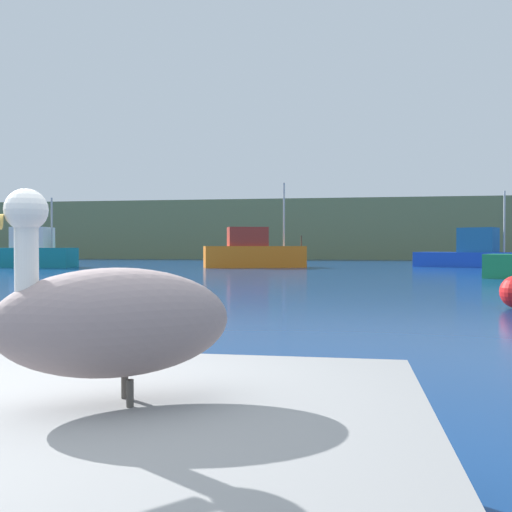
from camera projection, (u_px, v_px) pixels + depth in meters
The scene contains 6 objects.
hillside_backdrop at pixel (335, 230), 65.36m from camera, with size 140.00×12.52×6.41m, color #6B7A51.
pier_dock at pixel (116, 489), 2.36m from camera, with size 2.55×2.25×0.70m, color gray.
pelican at pixel (111, 318), 2.34m from camera, with size 1.25×0.87×0.87m.
fishing_boat_teal at pixel (24, 253), 37.51m from camera, with size 7.05×2.46×4.53m.
fishing_boat_orange at pixel (253, 252), 37.05m from camera, with size 6.73×3.86×5.52m.
fishing_boat_blue at pixel (473, 254), 37.57m from camera, with size 7.20×5.13×4.89m.
Camera 1 is at (1.54, -2.33, 1.35)m, focal length 40.26 mm.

